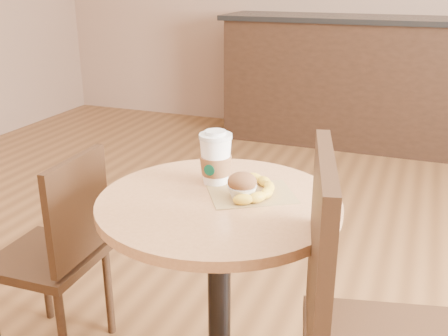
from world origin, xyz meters
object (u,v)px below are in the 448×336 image
cafe_table (219,266)px  chair_left (59,250)px  coffee_cup (216,160)px  banana (257,189)px  muffin (242,186)px

cafe_table → chair_left: 0.64m
chair_left → coffee_cup: (0.58, 0.06, 0.39)m
coffee_cup → banana: bearing=-16.2°
chair_left → banana: chair_left is taller
cafe_table → banana: size_ratio=3.33×
cafe_table → coffee_cup: size_ratio=4.50×
chair_left → banana: bearing=89.6°
chair_left → muffin: 0.78m
cafe_table → muffin: bearing=21.0°
chair_left → coffee_cup: 0.70m
muffin → cafe_table: bearing=-159.0°
cafe_table → muffin: size_ratio=8.77×
cafe_table → coffee_cup: coffee_cup is taller
chair_left → banana: size_ratio=3.51×
cafe_table → chair_left: chair_left is taller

